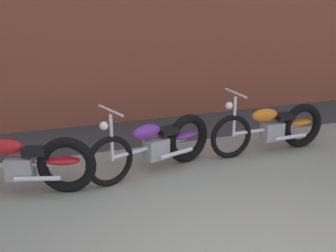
# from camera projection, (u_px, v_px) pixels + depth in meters

# --- Properties ---
(sidewalk_slab) EXTENTS (36.00, 3.50, 0.01)m
(sidewalk_slab) POSITION_uv_depth(u_px,v_px,m) (180.00, 195.00, 4.92)
(sidewalk_slab) COLOR gray
(sidewalk_slab) RESTS_ON ground
(motorcycle_red) EXTENTS (1.95, 0.81, 1.03)m
(motorcycle_red) POSITION_uv_depth(u_px,v_px,m) (26.00, 164.00, 4.87)
(motorcycle_red) COLOR black
(motorcycle_red) RESTS_ON ground
(motorcycle_purple) EXTENTS (1.94, 0.84, 1.03)m
(motorcycle_purple) POSITION_uv_depth(u_px,v_px,m) (161.00, 144.00, 5.53)
(motorcycle_purple) COLOR black
(motorcycle_purple) RESTS_ON ground
(motorcycle_orange) EXTENTS (2.01, 0.58, 1.03)m
(motorcycle_orange) POSITION_uv_depth(u_px,v_px,m) (277.00, 127.00, 6.22)
(motorcycle_orange) COLOR black
(motorcycle_orange) RESTS_ON ground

